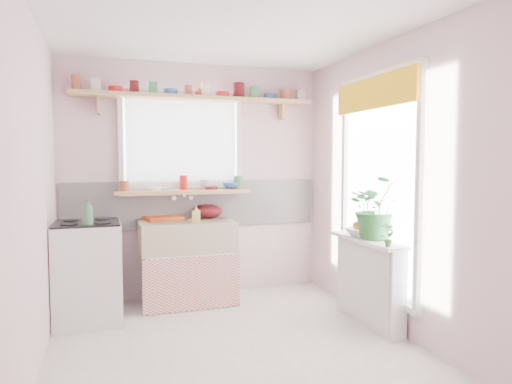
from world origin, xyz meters
name	(u,v)px	position (x,y,z in m)	size (l,w,h in m)	color
room	(277,171)	(0.66, 0.86, 1.37)	(3.20, 3.20, 3.20)	white
sink_unit	(187,262)	(-0.15, 1.29, 0.43)	(0.95, 0.65, 1.11)	white
cooker	(88,272)	(-1.10, 1.05, 0.46)	(0.58, 0.58, 0.93)	white
radiator_ledge	(369,280)	(1.30, 0.20, 0.40)	(0.22, 0.95, 0.78)	white
windowsill	(184,192)	(-0.15, 1.48, 1.14)	(1.40, 0.22, 0.04)	tan
pine_shelf	(197,98)	(0.00, 1.47, 2.12)	(2.52, 0.24, 0.04)	tan
shelf_crockery	(197,91)	(0.00, 1.47, 2.20)	(2.47, 0.11, 0.12)	#A55133
sill_crockery	(184,184)	(-0.15, 1.48, 1.22)	(1.35, 0.11, 0.12)	#A55133
dish_tray	(163,218)	(-0.37, 1.50, 0.87)	(0.36, 0.27, 0.04)	#E55014
colander	(207,211)	(0.11, 1.50, 0.92)	(0.33, 0.33, 0.15)	#500D11
jade_plant	(376,208)	(1.33, 0.15, 1.05)	(0.50, 0.44, 0.56)	#2C6F2F
fruit_bowl	(363,232)	(1.30, 0.32, 0.81)	(0.30, 0.30, 0.07)	silver
herb_pot	(388,234)	(1.21, -0.20, 0.88)	(0.11, 0.07, 0.20)	#35712D
soap_bottle_sink	(196,214)	(-0.09, 1.12, 0.94)	(0.08, 0.09, 0.19)	#CDC05B
sill_cup	(206,184)	(0.10, 1.54, 1.21)	(0.13, 0.13, 0.10)	beige
sill_bowl	(232,185)	(0.40, 1.54, 1.19)	(0.21, 0.21, 0.07)	#3759B3
shelf_vase	(201,91)	(0.06, 1.53, 2.21)	(0.13, 0.13, 0.13)	#AC4835
cooker_bottle	(88,212)	(-1.08, 0.83, 1.03)	(0.09, 0.09, 0.23)	#3C784D
fruit	(363,226)	(1.30, 0.32, 0.87)	(0.20, 0.14, 0.10)	orange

